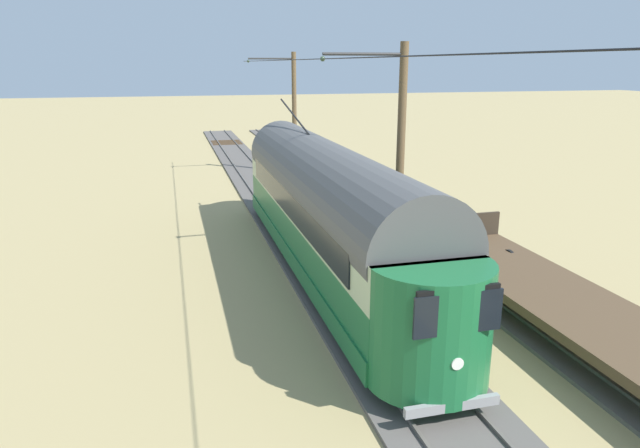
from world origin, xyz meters
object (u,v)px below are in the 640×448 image
catenary_pole_mid_near (398,151)px  switch_stand (395,185)px  track_end_bumper (324,166)px  flatcar_adjacent (591,317)px  catenary_pole_foreground (293,112)px  vintage_streetcar (326,206)px

catenary_pole_mid_near → switch_stand: size_ratio=6.01×
switch_stand → track_end_bumper: switch_stand is taller
flatcar_adjacent → switch_stand: flatcar_adjacent is taller
catenary_pole_foreground → switch_stand: size_ratio=6.01×
switch_stand → catenary_pole_foreground: bearing=-64.7°
catenary_pole_foreground → track_end_bumper: 4.05m
track_end_bumper → flatcar_adjacent: bearing=90.0°
catenary_pole_mid_near → switch_stand: bearing=-112.3°
vintage_streetcar → flatcar_adjacent: (-4.70, 6.87, -1.40)m
vintage_streetcar → catenary_pole_mid_near: size_ratio=2.43×
catenary_pole_mid_near → track_end_bumper: size_ratio=4.12×
vintage_streetcar → switch_stand: bearing=-123.8°
flatcar_adjacent → track_end_bumper: size_ratio=7.50×
vintage_streetcar → catenary_pole_mid_near: bearing=-169.7°
catenary_pole_mid_near → switch_stand: catenary_pole_mid_near is taller
vintage_streetcar → catenary_pole_foreground: 17.56m
vintage_streetcar → switch_stand: size_ratio=14.58×
vintage_streetcar → switch_stand: vintage_streetcar is taller
catenary_pole_foreground → track_end_bumper: bearing=-172.1°
flatcar_adjacent → track_end_bumper: flatcar_adjacent is taller
vintage_streetcar → catenary_pole_mid_near: catenary_pole_mid_near is taller
switch_stand → catenary_pole_mid_near: bearing=67.7°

